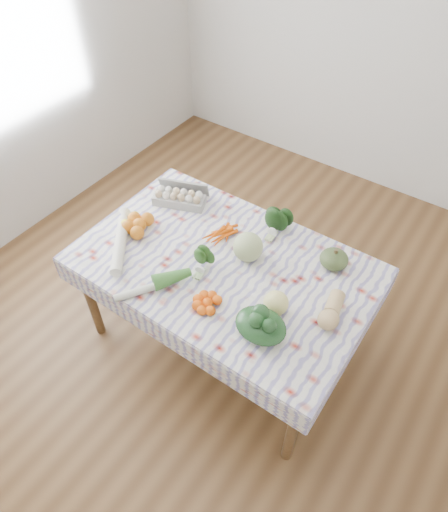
{
  "coord_description": "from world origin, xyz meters",
  "views": [
    {
      "loc": [
        1.0,
        -1.43,
        2.67
      ],
      "look_at": [
        0.0,
        0.0,
        0.82
      ],
      "focal_mm": 32.0,
      "sensor_mm": 36.0,
      "label": 1
    }
  ],
  "objects_px": {
    "egg_carton": "(179,199)",
    "butternut_squash": "(332,310)",
    "dining_table": "(224,273)",
    "grapefruit": "(276,303)",
    "kabocha_squash": "(334,259)",
    "cabbage": "(248,247)"
  },
  "relations": [
    {
      "from": "dining_table",
      "to": "kabocha_squash",
      "type": "xyz_separation_m",
      "value": [
        0.51,
        0.34,
        0.14
      ]
    },
    {
      "from": "cabbage",
      "to": "butternut_squash",
      "type": "distance_m",
      "value": 0.58
    },
    {
      "from": "egg_carton",
      "to": "butternut_squash",
      "type": "distance_m",
      "value": 1.22
    },
    {
      "from": "kabocha_squash",
      "to": "butternut_squash",
      "type": "xyz_separation_m",
      "value": [
        0.14,
        -0.33,
        0.0
      ]
    },
    {
      "from": "cabbage",
      "to": "butternut_squash",
      "type": "relative_size",
      "value": 0.74
    },
    {
      "from": "kabocha_squash",
      "to": "cabbage",
      "type": "xyz_separation_m",
      "value": [
        -0.43,
        -0.22,
        0.03
      ]
    },
    {
      "from": "dining_table",
      "to": "cabbage",
      "type": "xyz_separation_m",
      "value": [
        0.09,
        0.11,
        0.17
      ]
    },
    {
      "from": "dining_table",
      "to": "egg_carton",
      "type": "bearing_deg",
      "value": 153.96
    },
    {
      "from": "egg_carton",
      "to": "cabbage",
      "type": "height_order",
      "value": "cabbage"
    },
    {
      "from": "dining_table",
      "to": "grapefruit",
      "type": "relative_size",
      "value": 12.28
    },
    {
      "from": "egg_carton",
      "to": "kabocha_squash",
      "type": "relative_size",
      "value": 2.06
    },
    {
      "from": "egg_carton",
      "to": "butternut_squash",
      "type": "height_order",
      "value": "butternut_squash"
    },
    {
      "from": "butternut_squash",
      "to": "cabbage",
      "type": "bearing_deg",
      "value": 159.98
    },
    {
      "from": "grapefruit",
      "to": "dining_table",
      "type": "bearing_deg",
      "value": 163.13
    },
    {
      "from": "egg_carton",
      "to": "kabocha_squash",
      "type": "xyz_separation_m",
      "value": [
        1.05,
        0.08,
        0.01
      ]
    },
    {
      "from": "kabocha_squash",
      "to": "butternut_squash",
      "type": "distance_m",
      "value": 0.36
    },
    {
      "from": "dining_table",
      "to": "egg_carton",
      "type": "distance_m",
      "value": 0.61
    },
    {
      "from": "butternut_squash",
      "to": "grapefruit",
      "type": "bearing_deg",
      "value": -161.57
    },
    {
      "from": "dining_table",
      "to": "kabocha_squash",
      "type": "height_order",
      "value": "kabocha_squash"
    },
    {
      "from": "kabocha_squash",
      "to": "dining_table",
      "type": "bearing_deg",
      "value": -146.7
    },
    {
      "from": "kabocha_squash",
      "to": "grapefruit",
      "type": "height_order",
      "value": "grapefruit"
    },
    {
      "from": "egg_carton",
      "to": "dining_table",
      "type": "bearing_deg",
      "value": -47.13
    }
  ]
}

